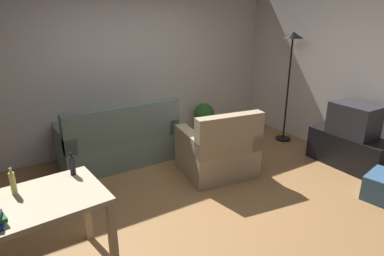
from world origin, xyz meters
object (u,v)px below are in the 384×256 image
Objects in this scene: armchair at (219,152)px; couch at (119,142)px; desk at (24,216)px; tv at (354,120)px; potted_plant at (204,117)px; bottle_dark at (72,165)px; torchiere_lamp at (291,57)px; storage_box at (383,186)px; bottle_squat at (13,183)px; tv_stand at (349,150)px.

couch is at bearing -37.94° from armchair.
desk is at bearing 52.73° from couch.
couch is 1.30× the size of desk.
tv reaches higher than potted_plant.
bottle_dark is (-0.98, -1.60, 0.54)m from couch.
torchiere_lamp is 4.39m from desk.
bottle_squat is at bearing 165.98° from storage_box.
armchair reaches higher than storage_box.
storage_box is at bearing 150.68° from tv_stand.
bottle_squat is (-4.17, 0.18, 0.16)m from tv.
couch reaches higher than desk.
armchair is (2.43, 0.80, -0.33)m from desk.
storage_box is (-0.43, -0.76, -0.55)m from tv.
tv and armchair have the same top height.
desk is at bearing 90.06° from tv_stand.
desk is at bearing -81.84° from bottle_squat.
bottle_dark is (-2.68, -1.91, 0.52)m from potted_plant.
tv is at bearing -4.47° from desk.
tv_stand is 0.61× the size of torchiere_lamp.
tv_stand is at bearing -4.47° from desk.
tv is 4.18m from bottle_squat.
couch is at bearing 55.63° from tv_stand.
torchiere_lamp is 2.08m from armchair.
tv is 2.68× the size of bottle_squat.
bottle_dark is at bearing 10.65° from bottle_squat.
bottle_squat is at bearing 87.54° from tv_stand.
desk is at bearing 168.58° from storage_box.
torchiere_lamp is (-0.00, 1.22, 0.71)m from tv.
tv is at bearing -89.83° from torchiere_lamp.
torchiere_lamp is at bearing 77.87° from storage_box.
storage_box is 3.50m from bottle_dark.
torchiere_lamp is (2.72, -0.64, 1.10)m from couch.
couch is 2.71× the size of tv.
tv is at bearing -4.13° from bottle_dark.
armchair is at bearing 129.67° from storage_box.
couch is 7.25× the size of bottle_squat.
storage_box is 2.14× the size of bottle_squat.
armchair is at bearing 65.10° from tv.
potted_plant is at bearing 101.46° from storage_box.
storage_box is at bearing -78.54° from potted_plant.
bottle_squat reaches higher than potted_plant.
couch is 0.90× the size of torchiere_lamp.
tv reaches higher than storage_box.
couch is at bearing 49.32° from bottle_squat.
armchair is 2.12× the size of storage_box.
potted_plant is at bearing 25.19° from tv.
couch is at bearing 58.53° from bottle_dark.
desk is 3.82m from potted_plant.
torchiere_lamp reaches higher than armchair.
bottle_squat reaches higher than tv.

